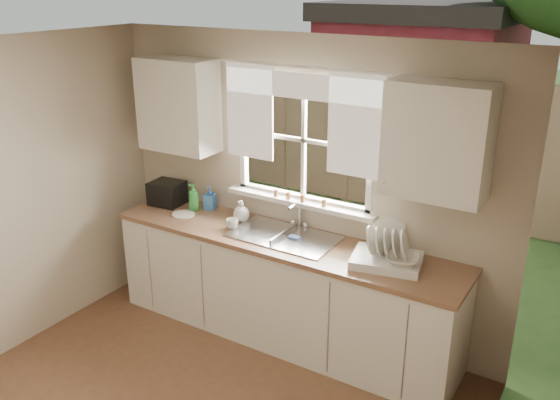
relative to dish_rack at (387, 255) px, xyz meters
The scene contains 19 objects.
room_walls 1.99m from the dish_rack, 117.07° to the right, with size 3.62×4.02×2.50m.
ceiling 2.44m from the dish_rack, 117.95° to the right, with size 3.60×4.00×0.02m, color silver.
window 1.08m from the dish_rack, 160.92° to the left, with size 1.38×0.16×1.06m.
curtains 1.33m from the dish_rack, 163.91° to the left, with size 1.50×0.03×0.81m.
base_cabinets 1.05m from the dish_rack, behind, with size 3.00×0.62×0.87m, color white.
countertop 0.90m from the dish_rack, behind, with size 3.04×0.65×0.04m, color #865F43.
upper_cabinet_left 2.23m from the dish_rack, behind, with size 0.70×0.33×0.80m, color white.
upper_cabinet_right 0.91m from the dish_rack, 27.98° to the left, with size 0.70×0.33×0.80m, color white.
wall_outlet 0.31m from the dish_rack, 93.35° to the left, with size 0.08×0.01×0.12m, color beige.
sill_jars 0.96m from the dish_rack, 164.63° to the left, with size 0.50×0.04×0.06m.
sink 0.91m from the dish_rack, behind, with size 0.88×0.52×0.40m.
dish_rack is the anchor object (origin of this frame).
bowl 0.15m from the dish_rack, 20.75° to the right, with size 0.23×0.23×0.06m, color white.
soap_bottle_a 1.90m from the dish_rack, behind, with size 0.10×0.10×0.25m, color #2D8C38.
soap_bottle_b 1.80m from the dish_rack, behind, with size 0.10×0.10×0.21m, color #3673CA.
soap_bottle_c 1.39m from the dish_rack, behind, with size 0.14×0.14×0.18m, color beige.
saucer 1.91m from the dish_rack, behind, with size 0.20×0.20×0.01m, color white.
cup 1.36m from the dish_rack, behind, with size 0.11×0.11×0.09m, color beige.
black_appliance 2.21m from the dish_rack, behind, with size 0.29×0.25×0.21m, color black.
Camera 1 is at (2.29, -2.05, 2.89)m, focal length 38.00 mm.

